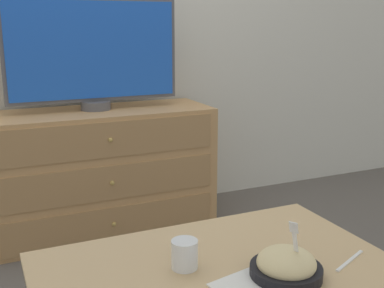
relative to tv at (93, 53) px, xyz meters
The scene contains 8 objects.
ground_plane 1.05m from the tv, 105.04° to the left, with size 12.00×12.00×0.00m, color #56514C.
wall_back 0.38m from the tv, 103.62° to the left, with size 12.00×0.05×2.60m.
dresser 0.67m from the tv, 77.74° to the right, with size 1.27×0.48×0.71m.
tv is the anchor object (origin of this frame).
coffee_table 1.64m from the tv, 90.31° to the right, with size 1.05×0.64×0.48m.
takeout_bowl 1.74m from the tv, 85.11° to the right, with size 0.20×0.20×0.18m.
drink_cup 1.58m from the tv, 93.77° to the right, with size 0.08×0.08×0.09m.
knife 1.79m from the tv, 77.49° to the right, with size 0.16×0.08×0.01m.
Camera 1 is at (-0.54, -2.90, 1.18)m, focal length 45.00 mm.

